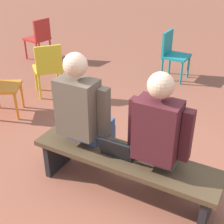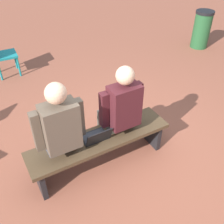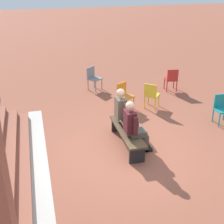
# 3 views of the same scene
# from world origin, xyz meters

# --- Properties ---
(ground_plane) EXTENTS (60.00, 60.00, 0.00)m
(ground_plane) POSITION_xyz_m (0.00, 0.00, 0.00)
(ground_plane) COLOR brown
(bench) EXTENTS (1.80, 0.44, 0.45)m
(bench) POSITION_xyz_m (0.25, -0.07, 0.35)
(bench) COLOR #4C3823
(bench) RESTS_ON ground
(person_student) EXTENTS (0.55, 0.69, 1.35)m
(person_student) POSITION_xyz_m (-0.06, -0.14, 0.72)
(person_student) COLOR #4C473D
(person_student) RESTS_ON ground
(person_adult) EXTENTS (0.56, 0.71, 1.38)m
(person_adult) POSITION_xyz_m (0.72, -0.14, 0.73)
(person_adult) COLOR #384C75
(person_adult) RESTS_ON ground
(laptop) EXTENTS (0.32, 0.29, 0.21)m
(laptop) POSITION_xyz_m (0.31, -0.06, 0.50)
(laptop) COLOR black
(laptop) RESTS_ON bench
(plastic_chair_foreground) EXTENTS (0.44, 0.44, 0.84)m
(plastic_chair_foreground) POSITION_xyz_m (0.83, -3.11, 0.48)
(plastic_chair_foreground) COLOR teal
(plastic_chair_foreground) RESTS_ON ground
(plastic_chair_far_right) EXTENTS (0.59, 0.59, 0.84)m
(plastic_chair_far_right) POSITION_xyz_m (2.30, -1.52, 0.48)
(plastic_chair_far_right) COLOR gold
(plastic_chair_far_right) RESTS_ON ground
(plastic_chair_near_bench_left) EXTENTS (0.48, 0.48, 0.84)m
(plastic_chair_near_bench_left) POSITION_xyz_m (3.56, -2.79, 0.48)
(plastic_chair_near_bench_left) COLOR red
(plastic_chair_near_bench_left) RESTS_ON ground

